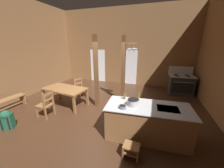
# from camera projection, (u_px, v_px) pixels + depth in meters

# --- Properties ---
(ground_plane) EXTENTS (8.56, 8.77, 0.10)m
(ground_plane) POSITION_uv_depth(u_px,v_px,m) (97.00, 115.00, 4.74)
(ground_plane) COLOR #422819
(wall_back) EXTENTS (8.56, 0.14, 4.40)m
(wall_back) POSITION_uv_depth(u_px,v_px,m) (124.00, 47.00, 7.72)
(wall_back) COLOR brown
(wall_back) RESTS_ON ground_plane
(wall_left) EXTENTS (0.14, 8.77, 4.40)m
(wall_left) POSITION_uv_depth(u_px,v_px,m) (6.00, 50.00, 5.24)
(wall_left) COLOR brown
(wall_left) RESTS_ON ground_plane
(glazed_door_back_left) EXTENTS (1.00, 0.01, 2.05)m
(glazed_door_back_left) POSITION_uv_depth(u_px,v_px,m) (98.00, 66.00, 8.54)
(glazed_door_back_left) COLOR white
(glazed_door_back_left) RESTS_ON ground_plane
(glazed_panel_back_right) EXTENTS (0.84, 0.01, 2.05)m
(glazed_panel_back_right) POSITION_uv_depth(u_px,v_px,m) (130.00, 68.00, 7.90)
(glazed_panel_back_right) COLOR white
(glazed_panel_back_right) RESTS_ON ground_plane
(kitchen_island) EXTENTS (2.22, 1.12, 0.91)m
(kitchen_island) POSITION_uv_depth(u_px,v_px,m) (147.00, 122.00, 3.48)
(kitchen_island) COLOR olive
(kitchen_island) RESTS_ON ground_plane
(stove_range) EXTENTS (1.21, 0.90, 1.32)m
(stove_range) POSITION_uv_depth(u_px,v_px,m) (180.00, 84.00, 6.50)
(stove_range) COLOR #2A2A2A
(stove_range) RESTS_ON ground_plane
(support_post_with_pot_rack) EXTENTS (0.61, 0.25, 2.75)m
(support_post_with_pot_rack) POSITION_uv_depth(u_px,v_px,m) (124.00, 68.00, 5.28)
(support_post_with_pot_rack) COLOR brown
(support_post_with_pot_rack) RESTS_ON ground_plane
(support_post_center) EXTENTS (0.14, 0.14, 2.75)m
(support_post_center) POSITION_uv_depth(u_px,v_px,m) (96.00, 73.00, 4.90)
(support_post_center) COLOR brown
(support_post_center) RESTS_ON ground_plane
(step_stool) EXTENTS (0.37, 0.30, 0.30)m
(step_stool) POSITION_uv_depth(u_px,v_px,m) (131.00, 150.00, 2.92)
(step_stool) COLOR olive
(step_stool) RESTS_ON ground_plane
(dining_table) EXTENTS (1.80, 1.11, 0.74)m
(dining_table) POSITION_uv_depth(u_px,v_px,m) (65.00, 90.00, 5.21)
(dining_table) COLOR olive
(dining_table) RESTS_ON ground_plane
(ladderback_chair_near_window) EXTENTS (0.45, 0.45, 0.95)m
(ladderback_chair_near_window) POSITION_uv_depth(u_px,v_px,m) (46.00, 105.00, 4.44)
(ladderback_chair_near_window) COLOR olive
(ladderback_chair_near_window) RESTS_ON ground_plane
(ladderback_chair_by_post) EXTENTS (0.58, 0.58, 0.95)m
(ladderback_chair_by_post) POSITION_uv_depth(u_px,v_px,m) (80.00, 88.00, 6.07)
(ladderback_chair_by_post) COLOR olive
(ladderback_chair_by_post) RESTS_ON ground_plane
(bench_along_left_wall) EXTENTS (0.44, 1.27, 0.44)m
(bench_along_left_wall) POSITION_uv_depth(u_px,v_px,m) (8.00, 102.00, 4.95)
(bench_along_left_wall) COLOR olive
(bench_along_left_wall) RESTS_ON ground_plane
(backpack) EXTENTS (0.39, 0.38, 0.60)m
(backpack) POSITION_uv_depth(u_px,v_px,m) (7.00, 119.00, 3.85)
(backpack) COLOR #1E5138
(backpack) RESTS_ON ground_plane
(stockpot_on_counter) EXTENTS (0.35, 0.28, 0.18)m
(stockpot_on_counter) POSITION_uv_depth(u_px,v_px,m) (133.00, 102.00, 3.35)
(stockpot_on_counter) COLOR #B7BABF
(stockpot_on_counter) RESTS_ON kitchen_island
(mixing_bowl_on_counter) EXTENTS (0.19, 0.19, 0.07)m
(mixing_bowl_on_counter) POSITION_uv_depth(u_px,v_px,m) (123.00, 107.00, 3.25)
(mixing_bowl_on_counter) COLOR slate
(mixing_bowl_on_counter) RESTS_ON kitchen_island
(bottle_tall_on_counter) EXTENTS (0.07, 0.07, 0.32)m
(bottle_tall_on_counter) POSITION_uv_depth(u_px,v_px,m) (138.00, 97.00, 3.61)
(bottle_tall_on_counter) COLOR brown
(bottle_tall_on_counter) RESTS_ON kitchen_island
(bottle_short_on_counter) EXTENTS (0.06, 0.06, 0.25)m
(bottle_short_on_counter) POSITION_uv_depth(u_px,v_px,m) (124.00, 96.00, 3.75)
(bottle_short_on_counter) COLOR brown
(bottle_short_on_counter) RESTS_ON kitchen_island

